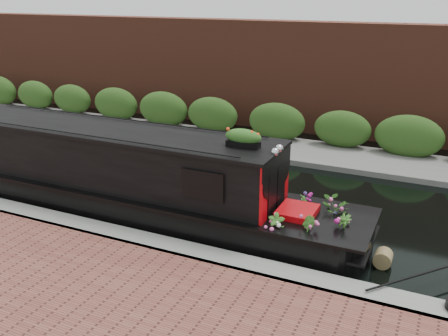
% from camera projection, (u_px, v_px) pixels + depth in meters
% --- Properties ---
extents(ground, '(80.00, 80.00, 0.00)m').
position_uv_depth(ground, '(208.00, 192.00, 13.18)').
color(ground, black).
rests_on(ground, ground).
extents(near_bank_coping, '(40.00, 0.60, 0.50)m').
position_uv_depth(near_bank_coping, '(136.00, 248.00, 10.37)').
color(near_bank_coping, gray).
rests_on(near_bank_coping, ground).
extents(far_bank_path, '(40.00, 2.40, 0.34)m').
position_uv_depth(far_bank_path, '(264.00, 149.00, 16.77)').
color(far_bank_path, slate).
rests_on(far_bank_path, ground).
extents(far_hedge, '(40.00, 1.10, 2.80)m').
position_uv_depth(far_hedge, '(273.00, 142.00, 17.53)').
color(far_hedge, '#2B4F1A').
rests_on(far_hedge, ground).
extents(far_brick_wall, '(40.00, 1.00, 8.00)m').
position_uv_depth(far_brick_wall, '(291.00, 128.00, 19.33)').
color(far_brick_wall, brown).
rests_on(far_brick_wall, ground).
extents(narrowboat, '(11.19, 2.00, 2.62)m').
position_uv_depth(narrowboat, '(122.00, 181.00, 11.83)').
color(narrowboat, black).
rests_on(narrowboat, ground).
extents(rope_fender, '(0.34, 0.34, 0.34)m').
position_uv_depth(rope_fender, '(383.00, 258.00, 9.62)').
color(rope_fender, olive).
rests_on(rope_fender, ground).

